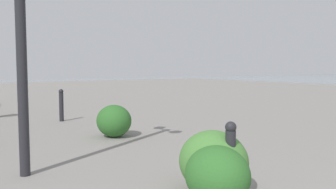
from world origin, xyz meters
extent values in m
cylinder|color=#232328|center=(4.64, 0.92, 2.18)|extent=(0.14, 0.14, 4.35)
cylinder|color=#232328|center=(2.39, -0.84, 0.40)|extent=(0.12, 0.12, 0.80)
sphere|color=#232328|center=(2.39, -0.84, 0.84)|extent=(0.13, 0.13, 0.13)
cylinder|color=#232328|center=(9.35, -1.03, 0.39)|extent=(0.12, 0.12, 0.79)
sphere|color=#232328|center=(9.35, -1.03, 0.83)|extent=(0.13, 0.13, 0.13)
ellipsoid|color=#2D6628|center=(6.50, -1.30, 0.35)|extent=(0.82, 0.73, 0.69)
ellipsoid|color=#477F38|center=(2.68, -0.83, 0.38)|extent=(0.89, 0.80, 0.75)
ellipsoid|color=#2D6628|center=(2.36, -0.62, 0.33)|extent=(0.77, 0.69, 0.65)
camera|label=1|loc=(-0.60, 1.98, 1.52)|focal=38.82mm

